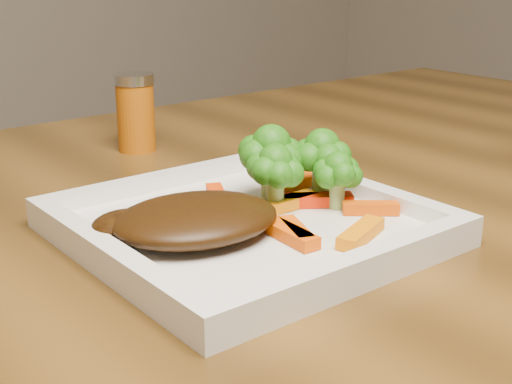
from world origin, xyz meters
TOP-DOWN VIEW (x-y plane):
  - plate at (-0.23, -0.07)m, footprint 0.27×0.27m
  - steak at (-0.28, -0.07)m, footprint 0.15×0.13m
  - broccoli_0 at (-0.18, -0.04)m, footprint 0.09×0.09m
  - broccoli_1 at (-0.14, -0.06)m, footprint 0.06×0.06m
  - broccoli_2 at (-0.15, -0.09)m, footprint 0.05×0.05m
  - broccoli_3 at (-0.19, -0.06)m, footprint 0.07×0.07m
  - carrot_0 at (-0.18, -0.15)m, footprint 0.06×0.04m
  - carrot_1 at (-0.13, -0.12)m, footprint 0.05×0.04m
  - carrot_2 at (-0.23, -0.12)m, footprint 0.02×0.06m
  - carrot_3 at (-0.13, -0.03)m, footprint 0.07×0.02m
  - carrot_4 at (-0.22, -0.01)m, footprint 0.04×0.05m
  - carrot_5 at (-0.16, -0.08)m, footprint 0.06×0.05m
  - carrot_6 at (-0.18, -0.06)m, footprint 0.06×0.02m
  - spice_shaker at (-0.17, 0.23)m, footprint 0.06×0.06m
  - carrot_7 at (-0.22, -0.12)m, footprint 0.03×0.05m

SIDE VIEW (x-z plane):
  - plate at x=-0.23m, z-range 0.75..0.76m
  - carrot_0 at x=-0.18m, z-range 0.76..0.77m
  - carrot_1 at x=-0.13m, z-range 0.76..0.77m
  - carrot_2 at x=-0.23m, z-range 0.76..0.77m
  - carrot_3 at x=-0.13m, z-range 0.76..0.77m
  - carrot_4 at x=-0.22m, z-range 0.76..0.77m
  - carrot_5 at x=-0.16m, z-range 0.76..0.77m
  - carrot_6 at x=-0.18m, z-range 0.76..0.77m
  - carrot_7 at x=-0.22m, z-range 0.76..0.77m
  - steak at x=-0.28m, z-range 0.76..0.79m
  - broccoli_2 at x=-0.15m, z-range 0.76..0.82m
  - broccoli_3 at x=-0.19m, z-range 0.76..0.82m
  - broccoli_1 at x=-0.14m, z-range 0.76..0.83m
  - spice_shaker at x=-0.17m, z-range 0.75..0.84m
  - broccoli_0 at x=-0.18m, z-range 0.76..0.83m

